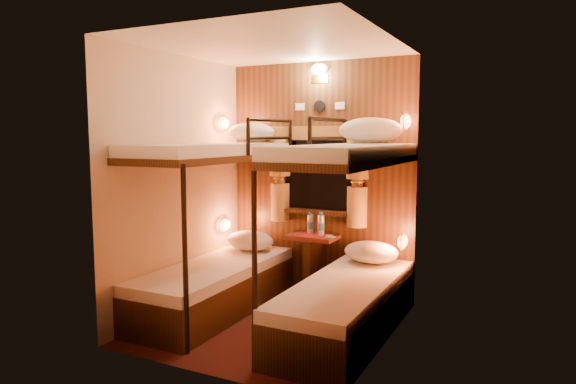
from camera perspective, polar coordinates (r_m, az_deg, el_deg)
The scene contains 22 objects.
floor at distance 4.67m, azimuth -1.67°, elevation -14.46°, with size 2.10×2.10×0.00m, color #3A1710.
ceiling at distance 4.43m, azimuth -1.77°, elevation 15.98°, with size 2.10×2.10×0.00m, color silver.
wall_back at distance 5.33m, azimuth 3.62°, elevation 1.40°, with size 2.40×2.40×0.00m, color #C6B293.
wall_front at distance 3.51m, azimuth -9.85°, elevation -1.28°, with size 2.40×2.40×0.00m, color #C6B293.
wall_left at distance 4.94m, azimuth -12.00°, elevation 0.88°, with size 2.40×2.40×0.00m, color #C6B293.
wall_right at distance 4.02m, azimuth 10.96°, elevation -0.34°, with size 2.40×2.40×0.00m, color #C6B293.
back_panel at distance 5.32m, azimuth 3.55°, elevation 1.39°, with size 2.00×0.03×2.40m, color #331E0E.
bunk_left at distance 4.89m, azimuth -8.06°, elevation -6.73°, with size 0.72×1.90×1.82m.
bunk_right at distance 4.31m, azimuth 6.46°, elevation -8.50°, with size 0.72×1.90×1.82m.
window at distance 5.29m, azimuth 3.42°, elevation 1.16°, with size 1.00×0.12×0.79m.
curtains at distance 5.26m, azimuth 3.29°, elevation 2.03°, with size 1.10×0.22×1.00m.
back_fixtures at distance 5.30m, azimuth 3.48°, elevation 12.70°, with size 0.54×0.09×0.48m.
reading_lamps at distance 5.01m, azimuth 2.06°, elevation 1.55°, with size 2.00×0.20×1.25m.
table at distance 5.28m, azimuth 2.71°, elevation -7.29°, with size 0.50×0.34×0.66m.
bottle_left at distance 5.28m, azimuth 2.51°, elevation -3.59°, with size 0.07×0.07×0.23m.
bottle_right at distance 5.18m, azimuth 3.69°, elevation -3.72°, with size 0.07×0.07×0.24m.
sachet_a at distance 5.12m, azimuth 4.72°, elevation -5.01°, with size 0.09×0.07×0.01m, color silver.
sachet_b at distance 5.20m, azimuth 4.54°, elevation -4.83°, with size 0.08×0.06×0.01m, color silver.
pillow_lower_left at distance 5.42m, azimuth -4.22°, elevation -5.39°, with size 0.52×0.37×0.20m, color silver.
pillow_lower_right at distance 4.94m, azimuth 9.23°, elevation -6.60°, with size 0.52×0.37×0.20m, color silver.
pillow_upper_left at distance 5.34m, azimuth -4.10°, elevation 6.63°, with size 0.51×0.36×0.20m, color silver.
pillow_upper_right at distance 4.72m, azimuth 9.14°, elevation 6.80°, with size 0.58×0.42×0.23m, color silver.
Camera 1 is at (2.06, -3.85, 1.66)m, focal length 32.00 mm.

